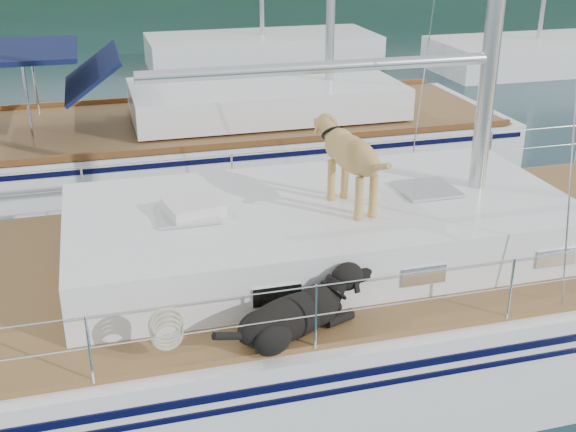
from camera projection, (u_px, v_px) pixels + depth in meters
name	position (u px, v px, depth m)	size (l,w,h in m)	color
ground	(249.00, 360.00, 8.02)	(120.00, 120.00, 0.00)	black
main_sailboat	(257.00, 306.00, 7.77)	(12.00, 3.88, 14.01)	white
neighbor_sailboat	(209.00, 147.00, 13.13)	(11.00, 3.50, 13.30)	white
bg_boat_center	(262.00, 51.00, 23.00)	(7.20, 3.00, 11.65)	white
bg_boat_east	(536.00, 55.00, 22.29)	(6.40, 3.00, 11.65)	white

